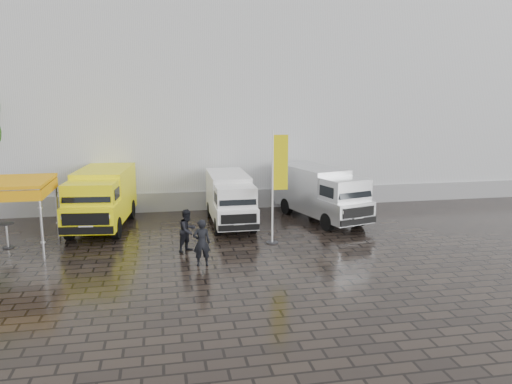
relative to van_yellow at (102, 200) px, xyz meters
The scene contains 12 objects.
ground 9.01m from the van_yellow, 35.21° to the right, with size 120.00×120.00×0.00m, color black.
exhibition_hall 15.03m from the van_yellow, 49.48° to the left, with size 44.00×16.00×12.00m, color silver.
hall_plinth 9.73m from the van_yellow, 16.84° to the left, with size 44.00×0.15×1.00m, color gray.
van_yellow is the anchor object (origin of this frame).
van_white 5.87m from the van_yellow, ahead, with size 1.79×5.37×2.33m, color white, non-canonical shape.
van_silver 10.31m from the van_yellow, ahead, with size 1.95×5.86×2.54m, color #B8BBBD, non-canonical shape.
canopy_tent 4.46m from the van_yellow, 137.30° to the right, with size 3.11×3.11×2.80m.
flagpole 8.35m from the van_yellow, 27.77° to the right, with size 0.88×0.50×4.65m.
cocktail_table 4.30m from the van_yellow, 143.97° to the right, with size 0.60×0.60×1.01m, color black.
wheelie_bin 13.01m from the van_yellow, 10.48° to the left, with size 0.61×0.61×1.01m, color black.
person_front 7.33m from the van_yellow, 56.55° to the right, with size 0.62×0.41×1.71m, color black.
person_tent 5.65m from the van_yellow, 49.66° to the right, with size 0.81×0.63×1.68m, color black.
Camera 1 is at (-4.60, -18.07, 6.00)m, focal length 35.00 mm.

